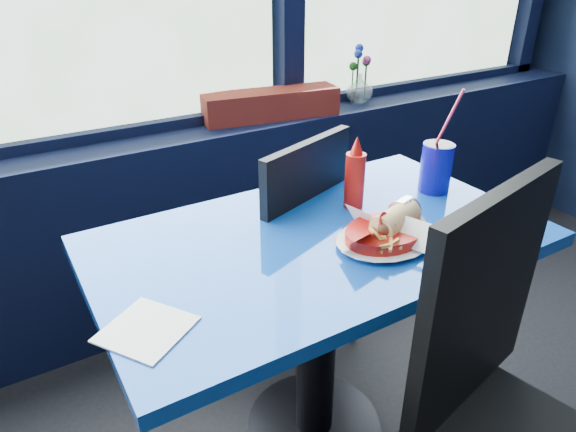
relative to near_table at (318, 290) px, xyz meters
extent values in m
cube|color=black|center=(-0.30, 0.87, -0.17)|extent=(5.00, 0.26, 0.80)
cube|color=black|center=(-0.30, 0.95, 0.24)|extent=(4.80, 0.08, 0.06)
cylinder|color=black|center=(0.00, 0.00, -0.55)|extent=(0.44, 0.44, 0.03)
cylinder|color=black|center=(0.00, 0.00, -0.23)|extent=(0.12, 0.12, 0.68)
cube|color=#0E409C|center=(0.00, 0.00, 0.16)|extent=(1.20, 0.70, 0.04)
cube|color=black|center=(0.09, -0.46, 0.22)|extent=(0.44, 0.13, 0.52)
cube|color=black|center=(0.16, 0.40, -0.12)|extent=(0.54, 0.54, 0.04)
cube|color=black|center=(0.09, 0.21, 0.13)|extent=(0.39, 0.16, 0.46)
cylinder|color=black|center=(0.27, 0.63, -0.35)|extent=(0.02, 0.02, 0.43)
cylinder|color=black|center=(0.39, 0.29, -0.35)|extent=(0.02, 0.02, 0.43)
cylinder|color=black|center=(-0.07, 0.51, -0.35)|extent=(0.02, 0.02, 0.43)
cylinder|color=black|center=(0.05, 0.17, -0.35)|extent=(0.02, 0.02, 0.43)
cube|color=maroon|center=(0.34, 0.87, 0.29)|extent=(0.59, 0.23, 0.12)
imported|color=silver|center=(0.81, 0.87, 0.29)|extent=(0.16, 0.16, 0.12)
cylinder|color=#1E5919|center=(0.79, 0.87, 0.33)|extent=(0.01, 0.01, 0.20)
sphere|color=#1F3CB8|center=(0.79, 0.87, 0.45)|extent=(0.04, 0.04, 0.04)
cylinder|color=#1E5919|center=(0.83, 0.86, 0.32)|extent=(0.01, 0.01, 0.18)
sphere|color=#DE418E|center=(0.83, 0.86, 0.42)|extent=(0.04, 0.04, 0.04)
cylinder|color=#1E5919|center=(0.81, 0.89, 0.34)|extent=(0.01, 0.01, 0.22)
sphere|color=#1F3CB8|center=(0.81, 0.89, 0.47)|extent=(0.04, 0.04, 0.04)
cylinder|color=#1E5919|center=(0.78, 0.88, 0.31)|extent=(0.01, 0.01, 0.15)
sphere|color=#1E5919|center=(0.78, 0.88, 0.40)|extent=(0.04, 0.04, 0.04)
cylinder|color=#1E5919|center=(0.84, 0.88, 0.31)|extent=(0.01, 0.01, 0.16)
sphere|color=#1E5919|center=(0.84, 0.88, 0.41)|extent=(0.04, 0.04, 0.04)
cylinder|color=#A9110B|center=(0.12, -0.12, 0.20)|extent=(0.26, 0.26, 0.04)
cylinder|color=white|center=(0.12, -0.12, 0.19)|extent=(0.25, 0.25, 0.00)
cylinder|color=white|center=(0.21, -0.09, 0.23)|extent=(0.07, 0.09, 0.08)
sphere|color=#582F1E|center=(0.11, -0.14, 0.24)|extent=(0.05, 0.05, 0.05)
cylinder|color=red|center=(0.10, -0.13, 0.26)|extent=(0.05, 0.05, 0.01)
cylinder|color=#A9110B|center=(0.18, 0.09, 0.26)|extent=(0.06, 0.06, 0.17)
cone|color=#A9110B|center=(0.18, 0.09, 0.37)|extent=(0.04, 0.04, 0.05)
cylinder|color=#100D94|center=(0.47, 0.05, 0.26)|extent=(0.10, 0.10, 0.15)
cylinder|color=black|center=(0.47, 0.05, 0.33)|extent=(0.09, 0.09, 0.01)
cylinder|color=#FF3557|center=(0.48, 0.05, 0.40)|extent=(0.05, 0.07, 0.21)
cube|color=white|center=(-0.52, -0.14, 0.18)|extent=(0.22, 0.22, 0.00)
camera|label=1|loc=(-0.69, -0.99, 0.86)|focal=32.00mm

